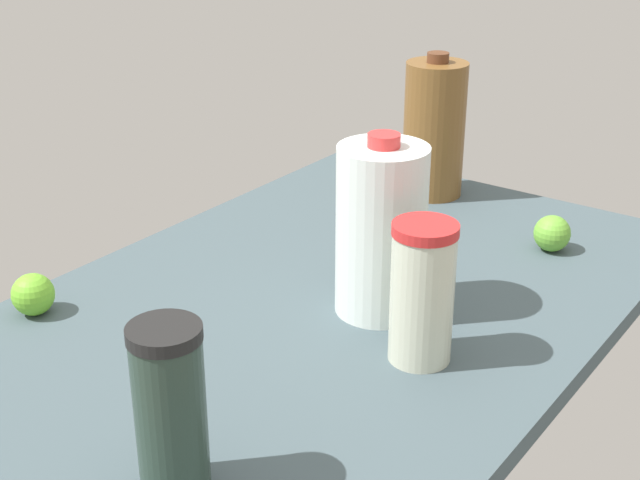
% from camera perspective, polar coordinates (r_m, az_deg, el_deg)
% --- Properties ---
extents(countertop, '(1.20, 0.76, 0.03)m').
position_cam_1_polar(countertop, '(1.32, 0.00, -4.57)').
color(countertop, '#415258').
rests_on(countertop, ground).
extents(chocolate_milk_jug, '(0.12, 0.12, 0.27)m').
position_cam_1_polar(chocolate_milk_jug, '(1.69, 7.32, 7.05)').
color(chocolate_milk_jug, brown).
rests_on(chocolate_milk_jug, countertop).
extents(milk_jug, '(0.13, 0.13, 0.26)m').
position_cam_1_polar(milk_jug, '(1.24, 3.94, 0.63)').
color(milk_jug, white).
rests_on(milk_jug, countertop).
extents(tumbler_cup, '(0.08, 0.08, 0.19)m').
position_cam_1_polar(tumbler_cup, '(1.14, 6.56, -3.38)').
color(tumbler_cup, beige).
rests_on(tumbler_cup, countertop).
extents(shaker_bottle, '(0.08, 0.08, 0.19)m').
position_cam_1_polar(shaker_bottle, '(0.92, -9.56, -10.72)').
color(shaker_bottle, '#2A3D33').
rests_on(shaker_bottle, countertop).
extents(lime_by_jug, '(0.06, 0.06, 0.06)m').
position_cam_1_polar(lime_by_jug, '(1.33, -17.89, -3.33)').
color(lime_by_jug, '#6CBC2D').
rests_on(lime_by_jug, countertop).
extents(lime_near_front, '(0.06, 0.06, 0.06)m').
position_cam_1_polar(lime_near_front, '(1.51, 14.63, 0.41)').
color(lime_near_front, '#67AF35').
rests_on(lime_near_front, countertop).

